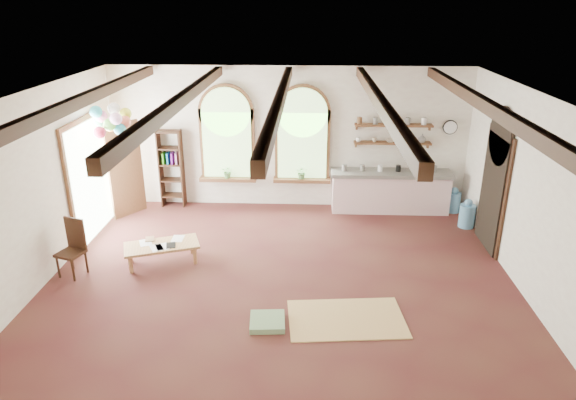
# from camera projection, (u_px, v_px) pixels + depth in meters

# --- Properties ---
(floor) EXTENTS (8.00, 8.00, 0.00)m
(floor) POSITION_uv_depth(u_px,v_px,m) (281.00, 279.00, 8.90)
(floor) COLOR #542B22
(floor) RESTS_ON ground
(ceiling_beams) EXTENTS (6.20, 6.80, 0.18)m
(ceiling_beams) POSITION_uv_depth(u_px,v_px,m) (280.00, 100.00, 7.77)
(ceiling_beams) COLOR #371A11
(ceiling_beams) RESTS_ON ceiling
(window_left) EXTENTS (1.30, 0.28, 2.20)m
(window_left) POSITION_uv_depth(u_px,v_px,m) (227.00, 137.00, 11.55)
(window_left) COLOR brown
(window_left) RESTS_ON floor
(window_right) EXTENTS (1.30, 0.28, 2.20)m
(window_right) POSITION_uv_depth(u_px,v_px,m) (302.00, 138.00, 11.48)
(window_right) COLOR brown
(window_right) RESTS_ON floor
(left_doorway) EXTENTS (0.10, 1.90, 2.50)m
(left_doorway) POSITION_uv_depth(u_px,v_px,m) (90.00, 179.00, 10.31)
(left_doorway) COLOR brown
(left_doorway) RESTS_ON floor
(right_doorway) EXTENTS (0.10, 1.30, 2.40)m
(right_doorway) POSITION_uv_depth(u_px,v_px,m) (492.00, 193.00, 9.73)
(right_doorway) COLOR black
(right_doorway) RESTS_ON floor
(kitchen_counter) EXTENTS (2.68, 0.62, 0.94)m
(kitchen_counter) POSITION_uv_depth(u_px,v_px,m) (390.00, 191.00, 11.61)
(kitchen_counter) COLOR silver
(kitchen_counter) RESTS_ON floor
(wall_shelf_lower) EXTENTS (1.70, 0.24, 0.04)m
(wall_shelf_lower) POSITION_uv_depth(u_px,v_px,m) (392.00, 143.00, 11.38)
(wall_shelf_lower) COLOR brown
(wall_shelf_lower) RESTS_ON wall_back
(wall_shelf_upper) EXTENTS (1.70, 0.24, 0.04)m
(wall_shelf_upper) POSITION_uv_depth(u_px,v_px,m) (394.00, 125.00, 11.24)
(wall_shelf_upper) COLOR brown
(wall_shelf_upper) RESTS_ON wall_back
(wall_clock) EXTENTS (0.32, 0.04, 0.32)m
(wall_clock) POSITION_uv_depth(u_px,v_px,m) (450.00, 127.00, 11.27)
(wall_clock) COLOR black
(wall_clock) RESTS_ON wall_back
(bookshelf) EXTENTS (0.53, 0.32, 1.80)m
(bookshelf) POSITION_uv_depth(u_px,v_px,m) (171.00, 169.00, 11.77)
(bookshelf) COLOR #371A11
(bookshelf) RESTS_ON floor
(coffee_table) EXTENTS (1.44, 1.02, 0.38)m
(coffee_table) POSITION_uv_depth(u_px,v_px,m) (162.00, 246.00, 9.33)
(coffee_table) COLOR tan
(coffee_table) RESTS_ON floor
(side_chair) EXTENTS (0.51, 0.51, 1.02)m
(side_chair) POSITION_uv_depth(u_px,v_px,m) (73.00, 259.00, 8.95)
(side_chair) COLOR #371A11
(side_chair) RESTS_ON floor
(floor_mat) EXTENTS (1.84, 1.24, 0.02)m
(floor_mat) POSITION_uv_depth(u_px,v_px,m) (346.00, 319.00, 7.78)
(floor_mat) COLOR tan
(floor_mat) RESTS_ON floor
(floor_cushion) EXTENTS (0.55, 0.55, 0.09)m
(floor_cushion) POSITION_uv_depth(u_px,v_px,m) (267.00, 322.00, 7.65)
(floor_cushion) COLOR gray
(floor_cushion) RESTS_ON floor
(water_jug_a) EXTENTS (0.30, 0.30, 0.59)m
(water_jug_a) POSITION_uv_depth(u_px,v_px,m) (453.00, 201.00, 11.63)
(water_jug_a) COLOR #5B9AC5
(water_jug_a) RESTS_ON floor
(water_jug_b) EXTENTS (0.33, 0.33, 0.63)m
(water_jug_b) POSITION_uv_depth(u_px,v_px,m) (467.00, 215.00, 10.85)
(water_jug_b) COLOR #5B9AC5
(water_jug_b) RESTS_ON floor
(balloon_cluster) EXTENTS (0.77, 0.81, 1.15)m
(balloon_cluster) POSITION_uv_depth(u_px,v_px,m) (111.00, 120.00, 9.95)
(balloon_cluster) COLOR white
(balloon_cluster) RESTS_ON floor
(table_book) EXTENTS (0.21, 0.26, 0.02)m
(table_book) POSITION_uv_depth(u_px,v_px,m) (145.00, 239.00, 9.48)
(table_book) COLOR olive
(table_book) RESTS_ON coffee_table
(tablet) EXTENTS (0.22, 0.27, 0.01)m
(tablet) POSITION_uv_depth(u_px,v_px,m) (171.00, 245.00, 9.26)
(tablet) COLOR black
(tablet) RESTS_ON coffee_table
(potted_plant_left) EXTENTS (0.27, 0.23, 0.30)m
(potted_plant_left) POSITION_uv_depth(u_px,v_px,m) (228.00, 171.00, 11.73)
(potted_plant_left) COLOR #598C4C
(potted_plant_left) RESTS_ON window_left
(potted_plant_right) EXTENTS (0.27, 0.23, 0.30)m
(potted_plant_right) POSITION_uv_depth(u_px,v_px,m) (302.00, 172.00, 11.67)
(potted_plant_right) COLOR #598C4C
(potted_plant_right) RESTS_ON window_right
(shelf_cup_a) EXTENTS (0.12, 0.10, 0.10)m
(shelf_cup_a) POSITION_uv_depth(u_px,v_px,m) (359.00, 140.00, 11.39)
(shelf_cup_a) COLOR white
(shelf_cup_a) RESTS_ON wall_shelf_lower
(shelf_cup_b) EXTENTS (0.10, 0.10, 0.09)m
(shelf_cup_b) POSITION_uv_depth(u_px,v_px,m) (374.00, 140.00, 11.38)
(shelf_cup_b) COLOR beige
(shelf_cup_b) RESTS_ON wall_shelf_lower
(shelf_bowl_a) EXTENTS (0.22, 0.22, 0.05)m
(shelf_bowl_a) POSITION_uv_depth(u_px,v_px,m) (390.00, 141.00, 11.37)
(shelf_bowl_a) COLOR beige
(shelf_bowl_a) RESTS_ON wall_shelf_lower
(shelf_bowl_b) EXTENTS (0.20, 0.20, 0.06)m
(shelf_bowl_b) POSITION_uv_depth(u_px,v_px,m) (406.00, 141.00, 11.35)
(shelf_bowl_b) COLOR #8C664C
(shelf_bowl_b) RESTS_ON wall_shelf_lower
(shelf_vase) EXTENTS (0.18, 0.18, 0.19)m
(shelf_vase) POSITION_uv_depth(u_px,v_px,m) (422.00, 138.00, 11.32)
(shelf_vase) COLOR slate
(shelf_vase) RESTS_ON wall_shelf_lower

